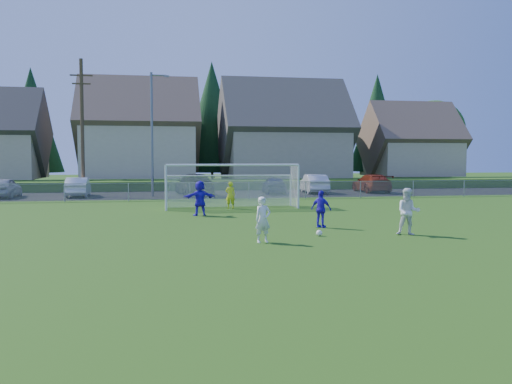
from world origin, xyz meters
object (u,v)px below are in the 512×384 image
(player_blue_b, at_px, (200,198))
(car_g, at_px, (372,183))
(goalkeeper, at_px, (230,195))
(soccer_goal, at_px, (231,179))
(soccer_ball, at_px, (319,233))
(player_blue_a, at_px, (321,209))
(car_b, at_px, (78,187))
(player_white_a, at_px, (263,220))
(car_a, at_px, (4,187))
(player_white_b, at_px, (408,212))
(car_f, at_px, (314,184))
(car_d, at_px, (194,185))
(car_e, at_px, (274,185))

(player_blue_b, relative_size, car_g, 0.34)
(goalkeeper, bearing_deg, soccer_goal, -100.08)
(soccer_ball, xyz_separation_m, player_blue_a, (0.76, 2.26, 0.65))
(player_blue_a, height_order, car_b, player_blue_a)
(player_white_a, relative_size, car_b, 0.36)
(player_blue_a, height_order, car_a, player_blue_a)
(car_b, distance_m, car_g, 23.02)
(player_white_b, relative_size, car_f, 0.38)
(player_blue_a, relative_size, car_d, 0.27)
(soccer_ball, relative_size, soccer_goal, 0.03)
(car_f, height_order, soccer_goal, soccer_goal)
(car_b, bearing_deg, car_g, -179.70)
(player_white_b, bearing_deg, car_f, 104.03)
(soccer_goal, bearing_deg, car_g, 41.56)
(soccer_ball, relative_size, car_b, 0.05)
(soccer_ball, bearing_deg, car_f, 74.20)
(player_blue_b, bearing_deg, soccer_goal, -126.26)
(player_white_b, height_order, car_d, player_white_b)
(soccer_goal, bearing_deg, car_d, 97.63)
(player_blue_a, bearing_deg, goalkeeper, -28.23)
(player_blue_a, distance_m, car_g, 23.55)
(soccer_ball, xyz_separation_m, player_white_b, (3.27, -0.36, 0.76))
(soccer_goal, bearing_deg, car_b, 132.66)
(goalkeeper, relative_size, car_a, 0.35)
(soccer_ball, distance_m, player_white_b, 3.37)
(soccer_ball, xyz_separation_m, soccer_goal, (-1.70, 11.57, 1.52))
(soccer_ball, bearing_deg, car_b, 117.41)
(player_blue_b, height_order, car_d, player_blue_b)
(player_blue_b, height_order, soccer_goal, soccer_goal)
(goalkeeper, relative_size, car_e, 0.38)
(player_white_a, distance_m, player_blue_b, 8.96)
(car_d, distance_m, car_e, 6.31)
(player_white_b, distance_m, car_e, 23.12)
(soccer_ball, distance_m, player_blue_b, 8.63)
(player_white_b, relative_size, soccer_goal, 0.23)
(player_blue_a, xyz_separation_m, car_f, (5.75, 20.75, -0.01))
(soccer_ball, height_order, player_white_b, player_white_b)
(player_blue_b, bearing_deg, player_blue_a, 121.29)
(player_white_b, bearing_deg, soccer_ball, -164.28)
(player_blue_b, bearing_deg, player_white_b, 122.74)
(player_blue_b, xyz_separation_m, car_d, (0.64, 14.31, -0.04))
(car_a, bearing_deg, car_e, -178.31)
(player_blue_a, xyz_separation_m, car_e, (2.40, 20.49, -0.07))
(player_white_b, bearing_deg, player_blue_b, 152.85)
(car_d, height_order, car_g, car_d)
(car_a, relative_size, car_g, 0.83)
(player_blue_a, xyz_separation_m, car_a, (-17.32, 19.83, -0.03))
(player_blue_a, relative_size, car_g, 0.30)
(soccer_ball, distance_m, car_b, 25.06)
(car_e, xyz_separation_m, car_g, (8.30, 0.48, 0.06))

